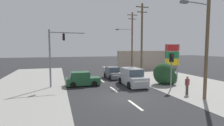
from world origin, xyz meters
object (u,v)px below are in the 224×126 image
(pedestrian_at_kerb, at_px, (187,84))
(suv_kerbside_parked, at_px, (132,77))
(traffic_signal_mast, at_px, (55,51))
(hatchback_crossing_left, at_px, (82,79))
(hatchback_oncoming_near, at_px, (113,73))
(pedestal_signal_right_kerb, at_px, (171,65))
(utility_pole_foreground_right, at_px, (206,30))
(utility_pole_midground_right, at_px, (142,40))
(shopping_plaza_sign, at_px, (172,57))
(utility_pole_background_right, at_px, (131,40))

(pedestrian_at_kerb, bearing_deg, suv_kerbside_parked, 121.82)
(traffic_signal_mast, height_order, hatchback_crossing_left, traffic_signal_mast)
(hatchback_oncoming_near, bearing_deg, pedestal_signal_right_kerb, -66.45)
(pedestrian_at_kerb, bearing_deg, hatchback_oncoming_near, 110.26)
(traffic_signal_mast, xyz_separation_m, pedestal_signal_right_kerb, (10.84, -4.58, -1.42))
(utility_pole_foreground_right, height_order, pedestrian_at_kerb, utility_pole_foreground_right)
(pedestal_signal_right_kerb, bearing_deg, pedestrian_at_kerb, -84.10)
(hatchback_oncoming_near, bearing_deg, suv_kerbside_parked, -83.02)
(utility_pole_foreground_right, relative_size, utility_pole_midground_right, 1.04)
(utility_pole_midground_right, bearing_deg, hatchback_oncoming_near, 159.61)
(hatchback_crossing_left, bearing_deg, hatchback_oncoming_near, 37.67)
(utility_pole_midground_right, bearing_deg, utility_pole_foreground_right, -88.16)
(hatchback_oncoming_near, height_order, pedestrian_at_kerb, pedestrian_at_kerb)
(utility_pole_foreground_right, xyz_separation_m, hatchback_crossing_left, (-8.58, 8.01, -4.81))
(shopping_plaza_sign, relative_size, hatchback_crossing_left, 1.26)
(utility_pole_foreground_right, xyz_separation_m, hatchback_oncoming_near, (-3.94, 11.59, -4.81))
(utility_pole_midground_right, bearing_deg, traffic_signal_mast, -169.29)
(traffic_signal_mast, bearing_deg, utility_pole_midground_right, 10.71)
(pedestrian_at_kerb, bearing_deg, hatchback_crossing_left, 142.35)
(pedestal_signal_right_kerb, distance_m, pedestrian_at_kerb, 2.51)
(pedestal_signal_right_kerb, bearing_deg, shopping_plaza_sign, 53.25)
(suv_kerbside_parked, bearing_deg, pedestrian_at_kerb, -58.18)
(utility_pole_background_right, height_order, traffic_signal_mast, utility_pole_background_right)
(utility_pole_foreground_right, distance_m, traffic_signal_mast, 14.04)
(shopping_plaza_sign, distance_m, suv_kerbside_parked, 7.26)
(suv_kerbside_parked, bearing_deg, shopping_plaza_sign, 17.53)
(traffic_signal_mast, xyz_separation_m, hatchback_oncoming_near, (7.35, 3.42, -3.13))
(shopping_plaza_sign, distance_m, hatchback_oncoming_near, 8.15)
(traffic_signal_mast, height_order, pedestal_signal_right_kerb, traffic_signal_mast)
(utility_pole_midground_right, relative_size, pedestal_signal_right_kerb, 2.78)
(utility_pole_foreground_right, xyz_separation_m, pedestal_signal_right_kerb, (-0.46, 3.59, -3.10))
(utility_pole_background_right, bearing_deg, pedestrian_at_kerb, -94.83)
(utility_pole_background_right, bearing_deg, hatchback_oncoming_near, -133.73)
(hatchback_oncoming_near, bearing_deg, utility_pole_midground_right, -20.39)
(utility_pole_background_right, height_order, hatchback_crossing_left, utility_pole_background_right)
(utility_pole_background_right, height_order, suv_kerbside_parked, utility_pole_background_right)
(traffic_signal_mast, bearing_deg, pedestrian_at_kerb, -30.82)
(utility_pole_foreground_right, distance_m, utility_pole_background_right, 16.82)
(shopping_plaza_sign, height_order, pedestrian_at_kerb, shopping_plaza_sign)
(utility_pole_foreground_right, bearing_deg, pedestrian_at_kerb, 98.91)
(shopping_plaza_sign, bearing_deg, suv_kerbside_parked, -162.47)
(utility_pole_midground_right, bearing_deg, utility_pole_background_right, 78.22)
(utility_pole_foreground_right, height_order, suv_kerbside_parked, utility_pole_foreground_right)
(suv_kerbside_parked, xyz_separation_m, hatchback_oncoming_near, (-0.62, 5.05, -0.18))
(shopping_plaza_sign, height_order, hatchback_oncoming_near, shopping_plaza_sign)
(utility_pole_foreground_right, relative_size, pedestal_signal_right_kerb, 2.89)
(utility_pole_midground_right, distance_m, utility_pole_background_right, 6.69)
(hatchback_oncoming_near, bearing_deg, utility_pole_background_right, 46.27)
(utility_pole_midground_right, xyz_separation_m, pedestal_signal_right_kerb, (-0.13, -6.65, -2.78))
(utility_pole_foreground_right, distance_m, pedestrian_at_kerb, 4.86)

